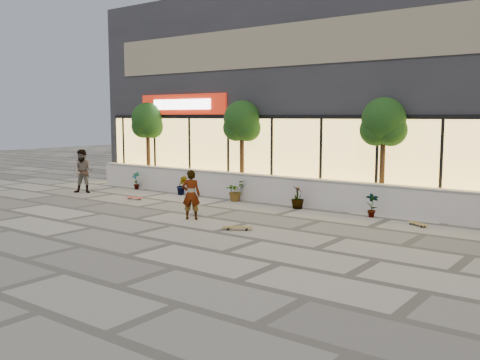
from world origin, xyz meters
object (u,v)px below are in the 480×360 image
Objects in this scene: skateboard_left at (134,198)px; tree_midwest at (242,123)px; skateboard_center at (237,227)px; skater_center at (191,195)px; tree_west at (148,122)px; skateboard_right_near at (418,224)px; tree_mideast at (383,125)px; skater_left at (83,171)px.

tree_midwest is at bearing 41.68° from skateboard_left.
skater_center is at bearing 136.44° from skateboard_center.
tree_west is at bearing 117.75° from skateboard_center.
tree_mideast is at bearing 166.52° from skateboard_right_near.
tree_west is at bearing 180.00° from tree_mideast.
tree_west is 11.50m from tree_mideast.
tree_midwest is 5.20× the size of skateboard_left.
skater_left reaches higher than skateboard_left.
tree_mideast is 2.46× the size of skater_center.
skateboard_left is 10.80m from skateboard_right_near.
tree_mideast is 3.87m from skateboard_right_near.
tree_west is at bearing 180.00° from tree_midwest.
skater_left reaches higher than skateboard_right_near.
skater_center is (-4.29, -5.02, -2.19)m from tree_mideast.
tree_west is 1.00× the size of tree_midwest.
skateboard_left is at bearing 130.31° from skateboard_center.
tree_midwest is at bearing 0.00° from tree_west.
skater_left is at bearing -150.31° from tree_midwest.
skater_left is (-0.43, -3.38, -2.05)m from tree_west.
tree_west reaches higher than skater_left.
tree_midwest is at bearing -162.85° from skateboard_right_near.
tree_mideast is 4.60× the size of skateboard_center.
tree_midwest reaches higher than skater_left.
skateboard_left is (2.68, -3.33, -2.91)m from tree_west.
tree_west reaches higher than skater_center.
skateboard_left is (-6.71, 2.13, -0.01)m from skateboard_center.
skater_left is at bearing 135.97° from skateboard_center.
tree_mideast is 6.53m from skateboard_center.
tree_midwest reaches higher than skater_center.
skater_left is at bearing 172.92° from skateboard_left.
skateboard_left is at bearing -141.90° from skateboard_right_near.
skateboard_center reaches higher than skateboard_left.
skater_center reaches higher than skateboard_center.
skateboard_right_near is (6.15, 3.27, -0.72)m from skater_center.
skater_left is 3.22m from skateboard_left.
skater_left is at bearing -97.23° from tree_west.
skater_center is 7.81m from skater_left.
skateboard_center is at bearing -25.65° from skateboard_left.
tree_west is 5.50m from tree_midwest.
skateboard_center is (-2.11, -5.46, -2.90)m from tree_mideast.
tree_mideast is 9.87m from skateboard_left.
tree_midwest reaches higher than skateboard_right_near.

